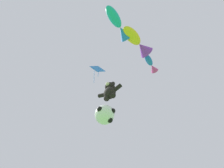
{
  "coord_description": "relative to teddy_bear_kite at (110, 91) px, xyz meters",
  "views": [
    {
      "loc": [
        2.19,
        1.65,
        1.43
      ],
      "look_at": [
        -0.2,
        5.75,
        9.99
      ],
      "focal_mm": 28.0,
      "sensor_mm": 36.0,
      "label": 1
    }
  ],
  "objects": [
    {
      "name": "fish_kite_goldfin",
      "position": [
        2.83,
        -1.18,
        2.25
      ],
      "size": [
        1.39,
        2.51,
        0.96
      ],
      "color": "yellow"
    },
    {
      "name": "fish_kite_cobalt",
      "position": [
        2.95,
        0.87,
        2.54
      ],
      "size": [
        0.56,
        1.54,
        0.54
      ],
      "color": "blue"
    },
    {
      "name": "teddy_bear_kite",
      "position": [
        0.0,
        0.0,
        0.0
      ],
      "size": [
        1.7,
        0.75,
        1.72
      ],
      "color": "black"
    },
    {
      "name": "diamond_kite",
      "position": [
        -1.09,
        -0.27,
        3.94
      ],
      "size": [
        0.94,
        1.07,
        2.84
      ],
      "color": "blue"
    },
    {
      "name": "fish_kite_teal",
      "position": [
        2.27,
        -2.78,
        2.27
      ],
      "size": [
        0.85,
        2.38,
        0.81
      ],
      "color": "#19ADB2"
    },
    {
      "name": "soccer_ball_kite",
      "position": [
        -0.47,
        0.29,
        -1.71
      ],
      "size": [
        1.21,
        1.2,
        1.11
      ],
      "color": "white"
    }
  ]
}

